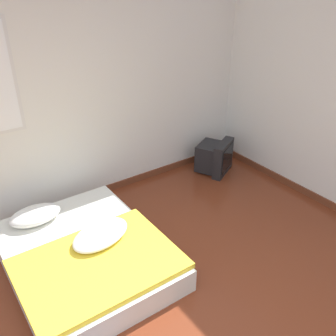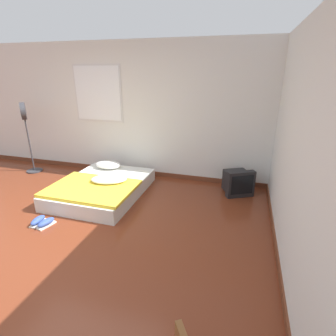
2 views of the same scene
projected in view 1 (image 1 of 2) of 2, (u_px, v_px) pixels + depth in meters
wall_back at (33, 106)px, 3.86m from camera, size 7.90×0.08×2.60m
mattress_bed at (85, 254)px, 3.57m from camera, size 1.37×1.75×0.38m
crt_tv at (215, 157)px, 5.20m from camera, size 0.57×0.56×0.46m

